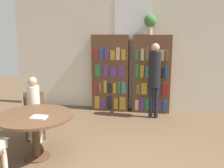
{
  "coord_description": "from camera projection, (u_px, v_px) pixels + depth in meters",
  "views": [
    {
      "loc": [
        0.57,
        -2.92,
        2.16
      ],
      "look_at": [
        -0.24,
        2.17,
        1.05
      ],
      "focal_mm": 42.0,
      "sensor_mm": 36.0,
      "label": 1
    }
  ],
  "objects": [
    {
      "name": "wall_back",
      "position": [
        132.0,
        53.0,
        6.88
      ],
      "size": [
        6.4,
        0.07,
        3.0
      ],
      "color": "beige",
      "rests_on": "ground_plane"
    },
    {
      "name": "bookshelf_left",
      "position": [
        111.0,
        73.0,
        6.88
      ],
      "size": [
        0.95,
        0.34,
        1.99
      ],
      "color": "brown",
      "rests_on": "ground_plane"
    },
    {
      "name": "bookshelf_right",
      "position": [
        152.0,
        74.0,
        6.71
      ],
      "size": [
        0.95,
        0.34,
        1.99
      ],
      "color": "brown",
      "rests_on": "ground_plane"
    },
    {
      "name": "flower_vase",
      "position": [
        150.0,
        22.0,
        6.45
      ],
      "size": [
        0.31,
        0.31,
        0.49
      ],
      "color": "#B7AD9E",
      "rests_on": "bookshelf_right"
    },
    {
      "name": "reading_table",
      "position": [
        35.0,
        122.0,
        4.32
      ],
      "size": [
        1.26,
        1.26,
        0.76
      ],
      "color": "brown",
      "rests_on": "ground_plane"
    },
    {
      "name": "chair_left_side",
      "position": [
        35.0,
        112.0,
        5.26
      ],
      "size": [
        0.54,
        0.54,
        0.9
      ],
      "rotation": [
        0.0,
        0.0,
        -2.69
      ],
      "color": "brown",
      "rests_on": "ground_plane"
    },
    {
      "name": "seated_reader_left",
      "position": [
        34.0,
        105.0,
        5.04
      ],
      "size": [
        0.35,
        0.39,
        1.25
      ],
      "rotation": [
        0.0,
        0.0,
        -2.69
      ],
      "color": "beige",
      "rests_on": "ground_plane"
    },
    {
      "name": "librarian_standing",
      "position": [
        155.0,
        73.0,
        6.2
      ],
      "size": [
        0.28,
        0.55,
        1.81
      ],
      "color": "black",
      "rests_on": "ground_plane"
    },
    {
      "name": "open_book_on_table",
      "position": [
        39.0,
        117.0,
        4.14
      ],
      "size": [
        0.24,
        0.18,
        0.03
      ],
      "color": "silver",
      "rests_on": "reading_table"
    }
  ]
}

